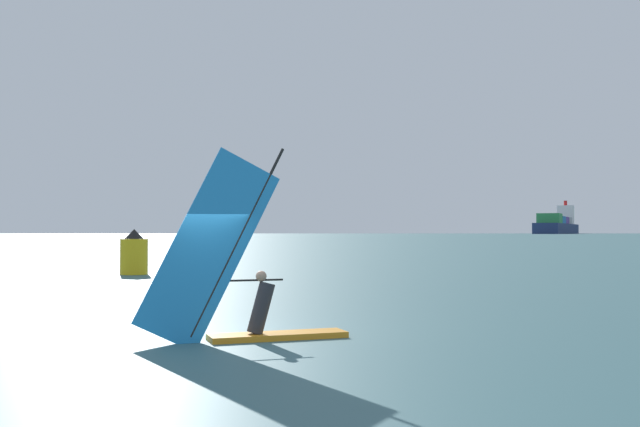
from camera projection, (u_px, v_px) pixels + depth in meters
The scene contains 5 objects.
ground_plane at pixel (194, 337), 14.78m from camera, with size 4000.00×4000.00×0.00m, color #386066.
windsurfer at pixel (246, 293), 14.35m from camera, with size 3.27×3.30×4.03m.
cargo_ship at pixel (558, 225), 832.10m from camera, with size 28.47×203.38×41.13m.
distant_headland at pixel (523, 221), 1488.46m from camera, with size 1379.20×233.30×50.07m, color #60665B.
channel_buoy at pixel (134, 254), 36.55m from camera, with size 1.38×1.38×2.30m.
Camera 1 is at (8.81, -12.21, 2.15)m, focal length 40.63 mm.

